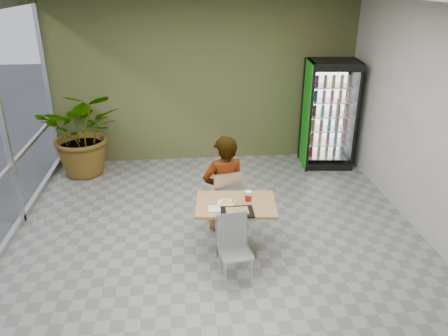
{
  "coord_description": "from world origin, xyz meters",
  "views": [
    {
      "loc": [
        -0.44,
        -5.03,
        3.5
      ],
      "look_at": [
        0.11,
        0.64,
        1.0
      ],
      "focal_mm": 35.0,
      "sensor_mm": 36.0,
      "label": 1
    }
  ],
  "objects_px": {
    "soda_cup": "(248,197)",
    "cafeteria_tray": "(237,212)",
    "dining_table": "(236,217)",
    "chair_near": "(234,242)",
    "chair_far": "(226,196)",
    "seated_woman": "(224,193)",
    "beverage_fridge": "(329,115)",
    "potted_plant": "(84,132)"
  },
  "relations": [
    {
      "from": "chair_far",
      "to": "soda_cup",
      "type": "distance_m",
      "value": 0.67
    },
    {
      "from": "seated_woman",
      "to": "potted_plant",
      "type": "distance_m",
      "value": 3.33
    },
    {
      "from": "chair_near",
      "to": "soda_cup",
      "type": "xyz_separation_m",
      "value": [
        0.26,
        0.55,
        0.33
      ]
    },
    {
      "from": "soda_cup",
      "to": "cafeteria_tray",
      "type": "xyz_separation_m",
      "value": [
        -0.18,
        -0.27,
        -0.07
      ]
    },
    {
      "from": "chair_near",
      "to": "seated_woman",
      "type": "bearing_deg",
      "value": 82.33
    },
    {
      "from": "chair_near",
      "to": "potted_plant",
      "type": "distance_m",
      "value": 4.22
    },
    {
      "from": "soda_cup",
      "to": "potted_plant",
      "type": "distance_m",
      "value": 3.95
    },
    {
      "from": "soda_cup",
      "to": "potted_plant",
      "type": "relative_size",
      "value": 0.1
    },
    {
      "from": "chair_near",
      "to": "cafeteria_tray",
      "type": "height_order",
      "value": "chair_near"
    },
    {
      "from": "beverage_fridge",
      "to": "chair_far",
      "type": "bearing_deg",
      "value": -128.66
    },
    {
      "from": "chair_far",
      "to": "seated_woman",
      "type": "height_order",
      "value": "seated_woman"
    },
    {
      "from": "cafeteria_tray",
      "to": "potted_plant",
      "type": "distance_m",
      "value": 4.03
    },
    {
      "from": "seated_woman",
      "to": "beverage_fridge",
      "type": "xyz_separation_m",
      "value": [
        2.28,
        2.26,
        0.45
      ]
    },
    {
      "from": "chair_far",
      "to": "chair_near",
      "type": "height_order",
      "value": "chair_far"
    },
    {
      "from": "chair_near",
      "to": "beverage_fridge",
      "type": "distance_m",
      "value": 4.15
    },
    {
      "from": "soda_cup",
      "to": "cafeteria_tray",
      "type": "distance_m",
      "value": 0.33
    },
    {
      "from": "chair_far",
      "to": "soda_cup",
      "type": "bearing_deg",
      "value": 99.15
    },
    {
      "from": "chair_far",
      "to": "chair_near",
      "type": "bearing_deg",
      "value": 75.63
    },
    {
      "from": "dining_table",
      "to": "potted_plant",
      "type": "height_order",
      "value": "potted_plant"
    },
    {
      "from": "cafeteria_tray",
      "to": "potted_plant",
      "type": "bearing_deg",
      "value": 128.37
    },
    {
      "from": "seated_woman",
      "to": "soda_cup",
      "type": "distance_m",
      "value": 0.72
    },
    {
      "from": "cafeteria_tray",
      "to": "dining_table",
      "type": "bearing_deg",
      "value": 86.84
    },
    {
      "from": "dining_table",
      "to": "chair_near",
      "type": "xyz_separation_m",
      "value": [
        -0.09,
        -0.55,
        -0.04
      ]
    },
    {
      "from": "chair_near",
      "to": "seated_woman",
      "type": "xyz_separation_m",
      "value": [
        -0.01,
        1.17,
        0.08
      ]
    },
    {
      "from": "seated_woman",
      "to": "potted_plant",
      "type": "relative_size",
      "value": 1.07
    },
    {
      "from": "dining_table",
      "to": "cafeteria_tray",
      "type": "xyz_separation_m",
      "value": [
        -0.01,
        -0.26,
        0.22
      ]
    },
    {
      "from": "seated_woman",
      "to": "potted_plant",
      "type": "xyz_separation_m",
      "value": [
        -2.42,
        2.27,
        0.24
      ]
    },
    {
      "from": "dining_table",
      "to": "beverage_fridge",
      "type": "xyz_separation_m",
      "value": [
        2.18,
        2.88,
        0.5
      ]
    },
    {
      "from": "soda_cup",
      "to": "dining_table",
      "type": "bearing_deg",
      "value": -179.06
    },
    {
      "from": "dining_table",
      "to": "potted_plant",
      "type": "bearing_deg",
      "value": 130.98
    },
    {
      "from": "soda_cup",
      "to": "beverage_fridge",
      "type": "xyz_separation_m",
      "value": [
        2.02,
        2.88,
        0.21
      ]
    },
    {
      "from": "chair_far",
      "to": "seated_woman",
      "type": "xyz_separation_m",
      "value": [
        -0.02,
        0.05,
        0.02
      ]
    },
    {
      "from": "beverage_fridge",
      "to": "potted_plant",
      "type": "xyz_separation_m",
      "value": [
        -4.7,
        0.01,
        -0.21
      ]
    },
    {
      "from": "potted_plant",
      "to": "cafeteria_tray",
      "type": "bearing_deg",
      "value": -51.63
    },
    {
      "from": "dining_table",
      "to": "seated_woman",
      "type": "xyz_separation_m",
      "value": [
        -0.1,
        0.62,
        0.05
      ]
    },
    {
      "from": "chair_far",
      "to": "dining_table",
      "type": "bearing_deg",
      "value": 83.82
    },
    {
      "from": "seated_woman",
      "to": "chair_near",
      "type": "bearing_deg",
      "value": 76.83
    },
    {
      "from": "beverage_fridge",
      "to": "potted_plant",
      "type": "height_order",
      "value": "beverage_fridge"
    },
    {
      "from": "cafeteria_tray",
      "to": "potted_plant",
      "type": "height_order",
      "value": "potted_plant"
    },
    {
      "from": "chair_far",
      "to": "chair_near",
      "type": "relative_size",
      "value": 1.13
    },
    {
      "from": "seated_woman",
      "to": "chair_far",
      "type": "bearing_deg",
      "value": 102.28
    },
    {
      "from": "dining_table",
      "to": "chair_near",
      "type": "distance_m",
      "value": 0.55
    }
  ]
}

